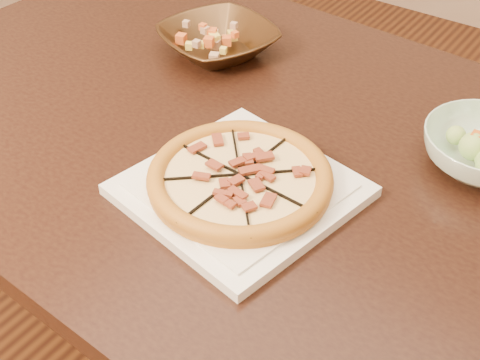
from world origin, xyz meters
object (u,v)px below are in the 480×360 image
(dining_table, at_px, (245,171))
(pizza, at_px, (240,178))
(plate, at_px, (240,190))
(bronze_bowl, at_px, (218,41))

(dining_table, relative_size, pizza, 5.44)
(plate, height_order, bronze_bowl, bronze_bowl)
(bronze_bowl, bearing_deg, dining_table, -43.50)
(plate, bearing_deg, pizza, 136.38)
(pizza, bearing_deg, dining_table, 122.27)
(pizza, relative_size, bronze_bowl, 1.26)
(dining_table, distance_m, bronze_bowl, 0.30)
(dining_table, height_order, plate, plate)
(pizza, distance_m, bronze_bowl, 0.45)
(dining_table, relative_size, plate, 4.30)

